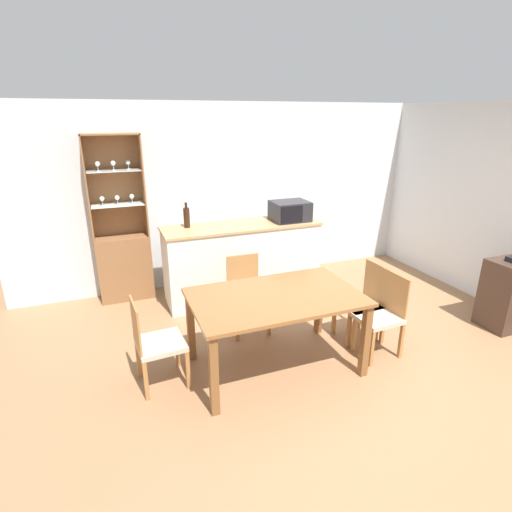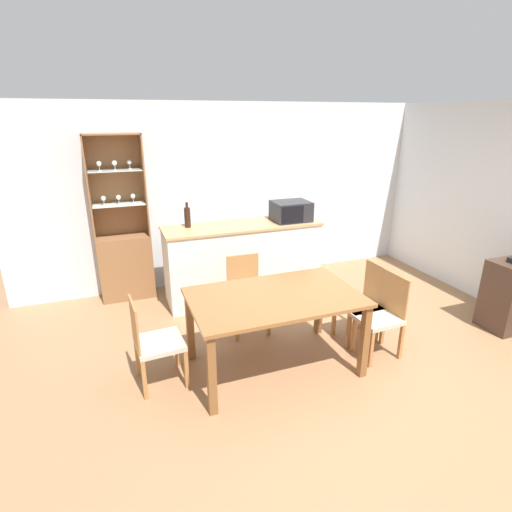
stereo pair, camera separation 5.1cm
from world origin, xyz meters
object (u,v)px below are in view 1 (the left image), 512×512
Objects in this scene: dining_chair_side_right_far at (363,303)px; dining_chair_side_left_far at (155,343)px; dining_chair_head_far at (247,294)px; dining_chair_side_right_near at (380,315)px; side_cabinet at (512,294)px; microwave at (290,211)px; dining_table at (276,305)px; wine_bottle at (187,217)px; display_cabinet at (124,254)px.

dining_chair_side_left_far is at bearing 87.62° from dining_chair_side_right_far.
dining_chair_head_far is 1.00× the size of dining_chair_side_right_near.
microwave is at bearing 136.82° from side_cabinet.
dining_chair_side_right_far is at bearing 151.54° from dining_chair_head_far.
dining_chair_side_left_far and dining_chair_side_right_near have the same top height.
side_cabinet is (1.79, -0.09, -0.02)m from dining_chair_side_right_near.
microwave is (-0.20, 1.78, 0.72)m from dining_chair_side_right_near.
dining_table is 1.15m from dining_chair_side_right_near.
wine_bottle is at bearing 153.63° from dining_chair_side_left_far.
dining_chair_side_right_far is (1.12, 0.15, -0.25)m from dining_table.
dining_chair_side_right_near is 1.79m from side_cabinet.
display_cabinet is at bearing 46.26° from dining_chair_side_right_far.
wine_bottle is (-1.37, 0.15, 0.00)m from microwave.
display_cabinet is 2.29m from microwave.
display_cabinet is 1.87m from dining_chair_head_far.
dining_chair_side_right_far is at bearing -41.22° from display_cabinet.
wine_bottle is (-1.57, 1.64, 0.72)m from dining_chair_side_right_far.
dining_chair_side_right_near is (2.35, -2.36, -0.20)m from display_cabinet.
display_cabinet is at bearing 119.18° from dining_table.
dining_chair_side_right_far is at bearing 86.02° from dining_chair_side_left_far.
microwave is 2.82m from side_cabinet.
display_cabinet is at bearing -46.10° from dining_chair_head_far.
microwave is 1.52× the size of wine_bottle.
dining_chair_side_left_far is at bearing 33.29° from dining_chair_head_far.
display_cabinet is 2.51× the size of dining_chair_head_far.
microwave is (0.92, 1.63, 0.48)m from dining_table.
side_cabinet is at bearing -95.15° from dining_chair_side_right_near.
dining_table is 1.85× the size of dining_chair_head_far.
dining_chair_side_right_near is at bearing 177.48° from dining_chair_side_right_far.
display_cabinet is 3.13m from dining_chair_side_right_far.
side_cabinet is (1.79, -0.38, -0.02)m from dining_chair_side_right_far.
dining_chair_head_far is at bearing 160.17° from side_cabinet.
dining_table is 1.95× the size of side_cabinet.
dining_chair_side_right_near is at bearing 141.61° from dining_chair_head_far.
dining_chair_side_right_near is at bearing 78.48° from dining_chair_side_left_far.
dining_table is 1.85× the size of dining_chair_side_right_far.
dining_chair_head_far is at bearing -138.46° from microwave.
dining_table is at bearing 175.42° from side_cabinet.
dining_chair_side_right_far is at bearing 7.63° from dining_table.
display_cabinet is at bearing 149.47° from side_cabinet.
dining_chair_side_right_far reaches higher than side_cabinet.
microwave is at bearing 121.96° from dining_chair_side_left_far.
wine_bottle is (-0.45, 0.97, 0.72)m from dining_chair_head_far.
dining_chair_head_far is (1.24, -1.40, -0.20)m from display_cabinet.
display_cabinet is 2.51× the size of dining_chair_side_right_far.
dining_chair_head_far is at bearing 116.81° from dining_chair_side_left_far.
dining_chair_head_far and dining_chair_side_right_near have the same top height.
dining_chair_side_right_near is 1.77× the size of microwave.
wine_bottle is at bearing 41.23° from dining_chair_side_right_far.
display_cabinet is 2.51× the size of dining_chair_side_left_far.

